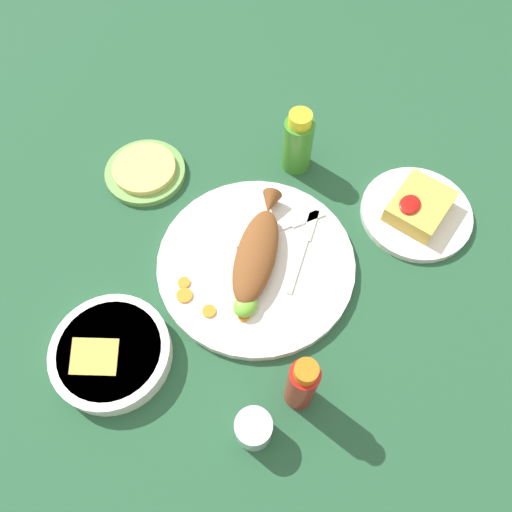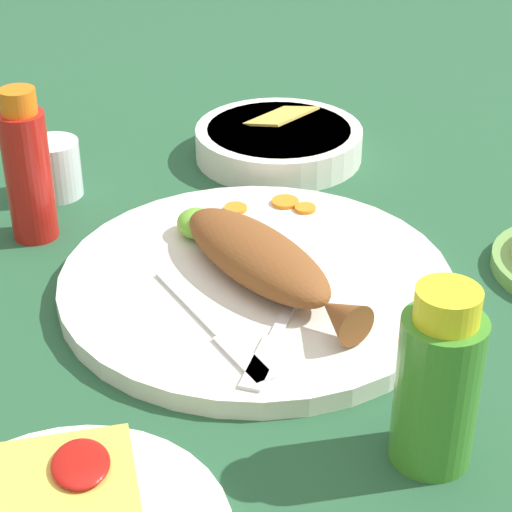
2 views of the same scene
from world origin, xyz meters
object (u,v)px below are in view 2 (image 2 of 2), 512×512
(fried_fish, at_px, (263,260))
(salt_cup, at_px, (55,172))
(fork_far, at_px, (216,330))
(guacamole_bowl, at_px, (279,141))
(main_plate, at_px, (256,283))
(fork_near, at_px, (278,332))
(hot_sauce_bottle_red, at_px, (28,170))
(hot_sauce_bottle_green, at_px, (438,383))

(fried_fish, relative_size, salt_cup, 3.78)
(fried_fish, relative_size, fork_far, 1.34)
(fork_far, distance_m, salt_cup, 0.34)
(fried_fish, bearing_deg, guacamole_bowl, -39.64)
(main_plate, bearing_deg, fork_far, 146.96)
(fork_far, bearing_deg, fork_near, 56.53)
(fork_far, relative_size, guacamole_bowl, 0.90)
(fork_far, height_order, salt_cup, salt_cup)
(fork_near, xyz_separation_m, hot_sauce_bottle_red, (0.25, 0.19, 0.05))
(hot_sauce_bottle_red, relative_size, hot_sauce_bottle_green, 1.11)
(fork_near, relative_size, hot_sauce_bottle_green, 1.16)
(fried_fish, height_order, guacamole_bowl, fried_fish)
(main_plate, distance_m, hot_sauce_bottle_green, 0.26)
(main_plate, relative_size, fried_fish, 1.52)
(fried_fish, height_order, hot_sauce_bottle_green, hot_sauce_bottle_green)
(fried_fish, relative_size, guacamole_bowl, 1.21)
(fork_near, height_order, guacamole_bowl, guacamole_bowl)
(hot_sauce_bottle_green, height_order, guacamole_bowl, hot_sauce_bottle_green)
(fork_far, distance_m, guacamole_bowl, 0.39)
(fried_fish, relative_size, hot_sauce_bottle_green, 1.68)
(fried_fish, distance_m, hot_sauce_bottle_green, 0.24)
(main_plate, xyz_separation_m, fried_fish, (-0.01, -0.00, 0.03))
(fried_fish, distance_m, guacamole_bowl, 0.31)
(main_plate, relative_size, hot_sauce_bottle_red, 2.30)
(salt_cup, bearing_deg, main_plate, -144.67)
(hot_sauce_bottle_red, bearing_deg, fried_fish, -129.04)
(main_plate, bearing_deg, hot_sauce_bottle_red, 52.16)
(fried_fish, distance_m, salt_cup, 0.31)
(fork_far, bearing_deg, fried_fish, 122.82)
(fried_fish, height_order, hot_sauce_bottle_red, hot_sauce_bottle_red)
(fork_far, bearing_deg, guacamole_bowl, 139.87)
(hot_sauce_bottle_red, bearing_deg, fork_far, -148.36)
(fork_near, height_order, salt_cup, salt_cup)
(fork_near, xyz_separation_m, hot_sauce_bottle_green, (-0.15, -0.08, 0.05))
(salt_cup, bearing_deg, hot_sauce_bottle_green, -153.10)
(salt_cup, relative_size, guacamole_bowl, 0.32)
(main_plate, xyz_separation_m, fork_far, (-0.08, 0.05, 0.01))
(fork_far, bearing_deg, main_plate, 128.62)
(main_plate, relative_size, fork_far, 2.03)
(hot_sauce_bottle_green, xyz_separation_m, salt_cup, (0.48, 0.25, -0.04))
(main_plate, distance_m, salt_cup, 0.30)
(main_plate, bearing_deg, salt_cup, 35.33)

